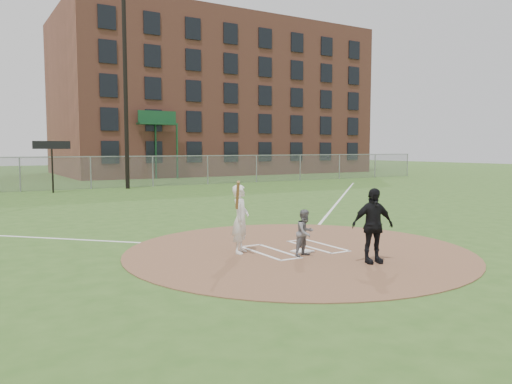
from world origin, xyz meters
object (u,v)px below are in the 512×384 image
catcher (305,233)px  batter_at_plate (241,219)px  home_plate (302,251)px  umpire (373,225)px

catcher → batter_at_plate: (-1.13, 1.03, 0.28)m
home_plate → catcher: (-0.22, -0.40, 0.53)m
catcher → home_plate: bearing=47.4°
catcher → batter_at_plate: bearing=123.6°
catcher → batter_at_plate: 1.56m
home_plate → batter_at_plate: 1.70m
umpire → batter_at_plate: batter_at_plate is taller
catcher → batter_at_plate: batter_at_plate is taller
home_plate → umpire: umpire is taller
umpire → batter_at_plate: bearing=145.8°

